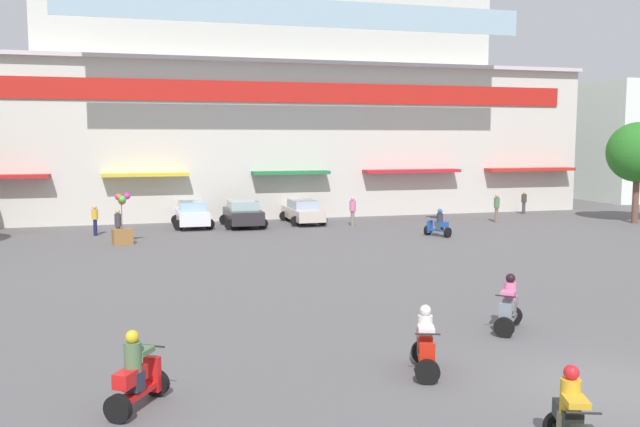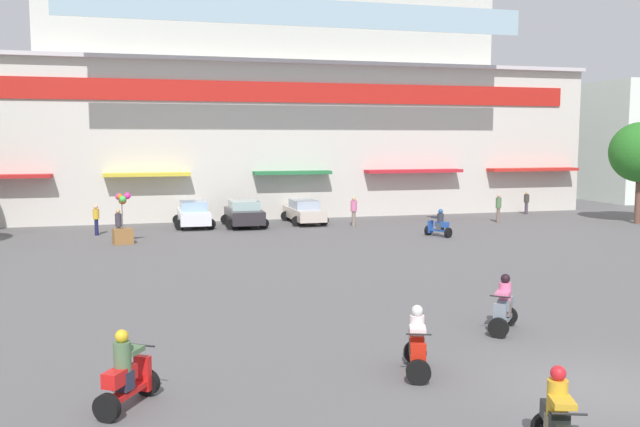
{
  "view_description": "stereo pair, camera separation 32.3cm",
  "coord_description": "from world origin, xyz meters",
  "px_view_note": "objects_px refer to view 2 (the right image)",
  "views": [
    {
      "loc": [
        -9.12,
        -11.3,
        5.04
      ],
      "look_at": [
        -0.46,
        19.96,
        1.44
      ],
      "focal_mm": 37.81,
      "sensor_mm": 36.0,
      "label": 1
    },
    {
      "loc": [
        -8.8,
        -11.38,
        5.04
      ],
      "look_at": [
        -0.46,
        19.96,
        1.44
      ],
      "focal_mm": 37.81,
      "sensor_mm": 36.0,
      "label": 2
    }
  ],
  "objects_px": {
    "pedestrian_1": "(498,206)",
    "pedestrian_2": "(96,218)",
    "scooter_rider_1": "(439,225)",
    "scooter_rider_5": "(558,423)",
    "scooter_rider_3": "(417,345)",
    "scooter_rider_4": "(504,308)",
    "pedestrian_3": "(354,209)",
    "scooter_rider_6": "(126,376)",
    "parked_car_0": "(193,214)",
    "balloon_vendor_cart": "(123,225)",
    "parked_car_1": "(244,213)",
    "parked_car_2": "(304,211)",
    "pedestrian_4": "(526,201)",
    "pedestrian_0": "(118,224)"
  },
  "relations": [
    {
      "from": "scooter_rider_6",
      "to": "pedestrian_3",
      "type": "relative_size",
      "value": 0.9
    },
    {
      "from": "scooter_rider_5",
      "to": "pedestrian_4",
      "type": "relative_size",
      "value": 0.99
    },
    {
      "from": "parked_car_1",
      "to": "scooter_rider_6",
      "type": "height_order",
      "value": "scooter_rider_6"
    },
    {
      "from": "parked_car_2",
      "to": "scooter_rider_1",
      "type": "bearing_deg",
      "value": -53.16
    },
    {
      "from": "pedestrian_0",
      "to": "pedestrian_1",
      "type": "relative_size",
      "value": 0.98
    },
    {
      "from": "scooter_rider_1",
      "to": "pedestrian_2",
      "type": "distance_m",
      "value": 17.9
    },
    {
      "from": "parked_car_0",
      "to": "balloon_vendor_cart",
      "type": "bearing_deg",
      "value": -124.24
    },
    {
      "from": "pedestrian_3",
      "to": "pedestrian_4",
      "type": "relative_size",
      "value": 1.13
    },
    {
      "from": "parked_car_0",
      "to": "scooter_rider_1",
      "type": "bearing_deg",
      "value": -30.63
    },
    {
      "from": "pedestrian_0",
      "to": "pedestrian_1",
      "type": "distance_m",
      "value": 22.11
    },
    {
      "from": "scooter_rider_3",
      "to": "pedestrian_2",
      "type": "xyz_separation_m",
      "value": [
        -7.98,
        23.77,
        0.32
      ]
    },
    {
      "from": "scooter_rider_3",
      "to": "scooter_rider_4",
      "type": "distance_m",
      "value": 4.19
    },
    {
      "from": "scooter_rider_4",
      "to": "pedestrian_4",
      "type": "relative_size",
      "value": 0.99
    },
    {
      "from": "scooter_rider_3",
      "to": "pedestrian_3",
      "type": "xyz_separation_m",
      "value": [
        6.19,
        23.8,
        0.37
      ]
    },
    {
      "from": "parked_car_1",
      "to": "balloon_vendor_cart",
      "type": "relative_size",
      "value": 1.57
    },
    {
      "from": "scooter_rider_5",
      "to": "pedestrian_2",
      "type": "xyz_separation_m",
      "value": [
        -8.55,
        28.03,
        0.32
      ]
    },
    {
      "from": "parked_car_0",
      "to": "balloon_vendor_cart",
      "type": "height_order",
      "value": "balloon_vendor_cart"
    },
    {
      "from": "scooter_rider_6",
      "to": "pedestrian_2",
      "type": "relative_size",
      "value": 0.96
    },
    {
      "from": "scooter_rider_1",
      "to": "scooter_rider_5",
      "type": "xyz_separation_m",
      "value": [
        -8.63,
        -23.01,
        0.01
      ]
    },
    {
      "from": "scooter_rider_3",
      "to": "pedestrian_1",
      "type": "bearing_deg",
      "value": 56.82
    },
    {
      "from": "parked_car_0",
      "to": "parked_car_1",
      "type": "relative_size",
      "value": 1.01
    },
    {
      "from": "pedestrian_2",
      "to": "pedestrian_3",
      "type": "xyz_separation_m",
      "value": [
        14.18,
        0.04,
        0.05
      ]
    },
    {
      "from": "parked_car_0",
      "to": "parked_car_2",
      "type": "bearing_deg",
      "value": 1.31
    },
    {
      "from": "scooter_rider_4",
      "to": "pedestrian_2",
      "type": "xyz_separation_m",
      "value": [
        -11.45,
        21.4,
        0.3
      ]
    },
    {
      "from": "parked_car_0",
      "to": "scooter_rider_5",
      "type": "relative_size",
      "value": 2.63
    },
    {
      "from": "pedestrian_1",
      "to": "pedestrian_2",
      "type": "distance_m",
      "value": 23.16
    },
    {
      "from": "parked_car_1",
      "to": "pedestrian_2",
      "type": "height_order",
      "value": "pedestrian_2"
    },
    {
      "from": "parked_car_1",
      "to": "pedestrian_4",
      "type": "xyz_separation_m",
      "value": [
        19.31,
        1.57,
        0.1
      ]
    },
    {
      "from": "scooter_rider_1",
      "to": "scooter_rider_6",
      "type": "distance_m",
      "value": 24.45
    },
    {
      "from": "pedestrian_1",
      "to": "parked_car_1",
      "type": "bearing_deg",
      "value": 172.14
    },
    {
      "from": "scooter_rider_1",
      "to": "scooter_rider_4",
      "type": "height_order",
      "value": "scooter_rider_4"
    },
    {
      "from": "parked_car_1",
      "to": "scooter_rider_5",
      "type": "xyz_separation_m",
      "value": [
        0.53,
        -29.55,
        -0.15
      ]
    },
    {
      "from": "parked_car_2",
      "to": "scooter_rider_4",
      "type": "distance_m",
      "value": 23.63
    },
    {
      "from": "scooter_rider_4",
      "to": "pedestrian_3",
      "type": "distance_m",
      "value": 21.61
    },
    {
      "from": "pedestrian_2",
      "to": "scooter_rider_6",
      "type": "bearing_deg",
      "value": -85.35
    },
    {
      "from": "parked_car_1",
      "to": "pedestrian_1",
      "type": "height_order",
      "value": "pedestrian_1"
    },
    {
      "from": "scooter_rider_4",
      "to": "scooter_rider_6",
      "type": "bearing_deg",
      "value": -163.74
    },
    {
      "from": "scooter_rider_5",
      "to": "balloon_vendor_cart",
      "type": "distance_m",
      "value": 25.6
    },
    {
      "from": "parked_car_0",
      "to": "pedestrian_3",
      "type": "height_order",
      "value": "pedestrian_3"
    },
    {
      "from": "scooter_rider_1",
      "to": "scooter_rider_3",
      "type": "xyz_separation_m",
      "value": [
        -9.2,
        -18.74,
        0.02
      ]
    },
    {
      "from": "pedestrian_1",
      "to": "scooter_rider_4",
      "type": "bearing_deg",
      "value": -119.34
    },
    {
      "from": "parked_car_2",
      "to": "pedestrian_3",
      "type": "height_order",
      "value": "pedestrian_3"
    },
    {
      "from": "pedestrian_3",
      "to": "pedestrian_4",
      "type": "distance_m",
      "value": 13.51
    },
    {
      "from": "parked_car_0",
      "to": "scooter_rider_6",
      "type": "height_order",
      "value": "scooter_rider_6"
    },
    {
      "from": "scooter_rider_3",
      "to": "scooter_rider_6",
      "type": "relative_size",
      "value": 1.0
    },
    {
      "from": "pedestrian_2",
      "to": "pedestrian_3",
      "type": "height_order",
      "value": "pedestrian_3"
    },
    {
      "from": "scooter_rider_5",
      "to": "parked_car_1",
      "type": "bearing_deg",
      "value": 91.02
    },
    {
      "from": "scooter_rider_3",
      "to": "balloon_vendor_cart",
      "type": "relative_size",
      "value": 0.63
    },
    {
      "from": "scooter_rider_3",
      "to": "pedestrian_4",
      "type": "bearing_deg",
      "value": 54.22
    },
    {
      "from": "parked_car_1",
      "to": "balloon_vendor_cart",
      "type": "height_order",
      "value": "balloon_vendor_cart"
    }
  ]
}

